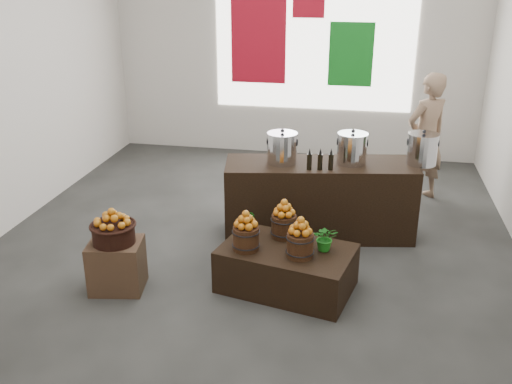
% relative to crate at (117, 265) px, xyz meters
% --- Properties ---
extents(ground, '(7.00, 7.00, 0.00)m').
position_rel_crate_xyz_m(ground, '(1.13, 1.26, -0.26)').
color(ground, '#383936').
rests_on(ground, ground).
extents(back_wall, '(6.00, 0.04, 4.00)m').
position_rel_crate_xyz_m(back_wall, '(1.13, 4.76, 1.74)').
color(back_wall, beige).
rests_on(back_wall, ground).
extents(back_opening, '(3.20, 0.02, 2.40)m').
position_rel_crate_xyz_m(back_opening, '(1.43, 4.74, 1.74)').
color(back_opening, white).
rests_on(back_opening, back_wall).
extents(deco_red_left, '(0.90, 0.04, 1.40)m').
position_rel_crate_xyz_m(deco_red_left, '(0.53, 4.73, 1.64)').
color(deco_red_left, '#A70C1F').
rests_on(deco_red_left, back_wall).
extents(deco_green_right, '(0.70, 0.04, 1.00)m').
position_rel_crate_xyz_m(deco_green_right, '(2.03, 4.73, 1.44)').
color(deco_green_right, '#12751D').
rests_on(deco_green_right, back_wall).
extents(deco_red_upper, '(0.50, 0.04, 0.50)m').
position_rel_crate_xyz_m(deco_red_upper, '(1.33, 4.73, 2.24)').
color(deco_red_upper, '#A70C1F').
rests_on(deco_red_upper, back_wall).
extents(crate, '(0.57, 0.50, 0.51)m').
position_rel_crate_xyz_m(crate, '(0.00, 0.00, 0.00)').
color(crate, brown).
rests_on(crate, ground).
extents(wicker_basket, '(0.41, 0.41, 0.19)m').
position_rel_crate_xyz_m(wicker_basket, '(0.00, 0.00, 0.35)').
color(wicker_basket, black).
rests_on(wicker_basket, crate).
extents(apples_in_basket, '(0.32, 0.32, 0.17)m').
position_rel_crate_xyz_m(apples_in_basket, '(0.00, 0.00, 0.53)').
color(apples_in_basket, '#911D04').
rests_on(apples_in_basket, wicker_basket).
extents(display_table, '(1.42, 1.05, 0.44)m').
position_rel_crate_xyz_m(display_table, '(1.65, 0.33, -0.04)').
color(display_table, black).
rests_on(display_table, ground).
extents(apple_bucket_front_left, '(0.25, 0.25, 0.23)m').
position_rel_crate_xyz_m(apple_bucket_front_left, '(1.26, 0.24, 0.30)').
color(apple_bucket_front_left, '#3C2310').
rests_on(apple_bucket_front_left, display_table).
extents(apples_in_bucket_front_left, '(0.19, 0.19, 0.17)m').
position_rel_crate_xyz_m(apples_in_bucket_front_left, '(1.26, 0.24, 0.51)').
color(apples_in_bucket_front_left, '#911D04').
rests_on(apples_in_bucket_front_left, apple_bucket_front_left).
extents(apple_bucket_front_right, '(0.25, 0.25, 0.23)m').
position_rel_crate_xyz_m(apple_bucket_front_right, '(1.79, 0.20, 0.30)').
color(apple_bucket_front_right, '#3C2310').
rests_on(apple_bucket_front_right, display_table).
extents(apples_in_bucket_front_right, '(0.19, 0.19, 0.17)m').
position_rel_crate_xyz_m(apples_in_bucket_front_right, '(1.79, 0.20, 0.51)').
color(apples_in_bucket_front_right, '#911D04').
rests_on(apples_in_bucket_front_right, apple_bucket_front_right).
extents(apple_bucket_rear, '(0.25, 0.25, 0.23)m').
position_rel_crate_xyz_m(apple_bucket_rear, '(1.58, 0.59, 0.30)').
color(apple_bucket_rear, '#3C2310').
rests_on(apple_bucket_rear, display_table).
extents(apples_in_bucket_rear, '(0.19, 0.19, 0.17)m').
position_rel_crate_xyz_m(apples_in_bucket_rear, '(1.58, 0.59, 0.51)').
color(apples_in_bucket_rear, '#911D04').
rests_on(apples_in_bucket_rear, apple_bucket_rear).
extents(herb_garnish_right, '(0.25, 0.23, 0.26)m').
position_rel_crate_xyz_m(herb_garnish_right, '(2.02, 0.37, 0.32)').
color(herb_garnish_right, '#166916').
rests_on(herb_garnish_right, display_table).
extents(herb_garnish_left, '(0.17, 0.16, 0.26)m').
position_rel_crate_xyz_m(herb_garnish_left, '(1.21, 0.58, 0.32)').
color(herb_garnish_left, '#166916').
rests_on(herb_garnish_left, display_table).
extents(counter, '(2.28, 1.06, 0.90)m').
position_rel_crate_xyz_m(counter, '(1.85, 1.64, 0.19)').
color(counter, black).
rests_on(counter, ground).
extents(stock_pot_left, '(0.34, 0.34, 0.34)m').
position_rel_crate_xyz_m(stock_pot_left, '(1.41, 1.56, 0.81)').
color(stock_pot_left, silver).
rests_on(stock_pot_left, counter).
extents(stock_pot_center, '(0.34, 0.34, 0.34)m').
position_rel_crate_xyz_m(stock_pot_center, '(2.19, 1.69, 0.81)').
color(stock_pot_center, silver).
rests_on(stock_pot_center, counter).
extents(stock_pot_right, '(0.34, 0.34, 0.34)m').
position_rel_crate_xyz_m(stock_pot_right, '(2.98, 1.83, 0.81)').
color(stock_pot_right, silver).
rests_on(stock_pot_right, counter).
extents(oil_cruets, '(0.25, 0.10, 0.25)m').
position_rel_crate_xyz_m(oil_cruets, '(1.89, 1.42, 0.77)').
color(oil_cruets, black).
rests_on(oil_cruets, counter).
extents(shopper, '(0.76, 0.72, 1.75)m').
position_rel_crate_xyz_m(shopper, '(3.14, 3.03, 0.62)').
color(shopper, '#8B6D55').
rests_on(shopper, ground).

